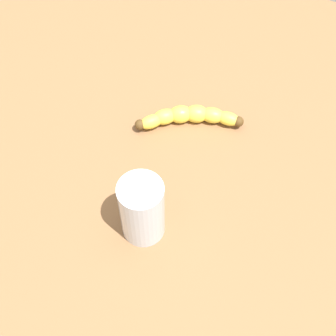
# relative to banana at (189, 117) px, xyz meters

# --- Properties ---
(wooden_tabletop) EXTENTS (1.20, 1.20, 0.03)m
(wooden_tabletop) POSITION_rel_banana_xyz_m (-0.06, -0.10, -0.03)
(wooden_tabletop) COLOR brown
(wooden_tabletop) RESTS_ON ground
(banana) EXTENTS (0.18, 0.11, 0.03)m
(banana) POSITION_rel_banana_xyz_m (0.00, 0.00, 0.00)
(banana) COLOR yellow
(banana) RESTS_ON wooden_tabletop
(smoothie_glass) EXTENTS (0.07, 0.07, 0.12)m
(smoothie_glass) POSITION_rel_banana_xyz_m (0.03, -0.24, 0.04)
(smoothie_glass) COLOR silver
(smoothie_glass) RESTS_ON wooden_tabletop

